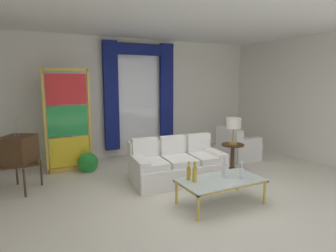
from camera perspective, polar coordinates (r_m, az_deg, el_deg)
The scene contains 17 objects.
ground_plane at distance 5.37m, azimuth 4.37°, elevation -12.52°, with size 16.00×16.00×0.00m, color silver.
wall_rear at distance 7.78m, azimuth -7.42°, elevation 5.53°, with size 8.00×0.12×3.00m, color white.
wall_right at distance 7.96m, azimuth 25.23°, elevation 4.81°, with size 0.12×7.00×3.00m, color white.
ceiling_slab at distance 5.78m, azimuth 0.35°, elevation 19.49°, with size 8.00×7.60×0.04m, color white.
curtained_window at distance 7.69m, azimuth -5.52°, elevation 7.31°, with size 2.00×0.17×2.70m.
couch_white_long at distance 5.82m, azimuth 1.53°, elevation -7.60°, with size 1.83×1.07×0.86m.
coffee_table at distance 4.80m, azimuth 10.22°, elevation -10.52°, with size 1.34×0.72×0.41m.
bottle_blue_decanter at distance 4.86m, azimuth 14.16°, elevation -8.67°, with size 0.06×0.06×0.27m.
bottle_crystal_tall at distance 4.85m, azimuth 10.85°, elevation -8.23°, with size 0.06×0.06×0.34m.
bottle_amber_squat at distance 4.68m, azimuth 4.03°, elevation -8.95°, with size 0.07×0.07×0.30m.
bottle_ruby_flask at distance 4.59m, azimuth 5.19°, elevation -9.18°, with size 0.07×0.07×0.33m.
vintage_tv at distance 5.81m, azimuth -27.10°, elevation -4.34°, with size 0.74×0.76×1.35m.
armchair_white at distance 7.49m, azimuth 13.18°, elevation -4.18°, with size 0.82×0.82×0.80m.
stained_glass_divider at distance 6.55m, azimuth -18.81°, elevation 0.54°, with size 0.95×0.05×2.20m.
peacock_figurine at distance 6.47m, azimuth -15.05°, elevation -6.98°, with size 0.44×0.60×0.50m.
round_side_table at distance 6.52m, azimuth 12.40°, elevation -5.51°, with size 0.48×0.48×0.59m.
table_lamp_brass at distance 6.39m, azimuth 12.61°, elevation 0.34°, with size 0.32×0.32×0.57m.
Camera 1 is at (-2.63, -4.25, 1.98)m, focal length 31.40 mm.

